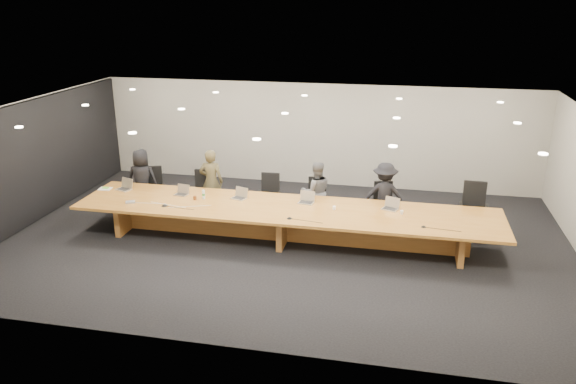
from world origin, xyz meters
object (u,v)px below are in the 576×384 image
person_d (384,195)px  laptop_c (239,193)px  person_a (142,180)px  amber_mug (195,198)px  chair_mid_right (316,199)px  chair_right (384,204)px  av_box (130,202)px  mic_center (289,218)px  chair_far_right (474,209)px  water_bottle (204,195)px  laptop_b (181,190)px  mic_left (165,205)px  conference_table (285,218)px  chair_mid_left (269,195)px  paper_cup_far (402,212)px  mic_right (424,226)px  paper_cup_near (334,208)px  chair_left (202,192)px  laptop_d (306,198)px  chair_far_left (153,188)px  laptop_a (123,184)px  person_c (316,192)px  person_b (211,182)px  laptop_e (390,204)px

person_d → laptop_c: bearing=13.1°
person_a → amber_mug: (1.77, -1.08, 0.04)m
chair_mid_right → chair_right: (1.57, -0.02, 0.01)m
av_box → mic_center: size_ratio=1.70×
chair_far_right → laptop_c: chair_far_right is taller
laptop_c → water_bottle: size_ratio=1.61×
mic_center → laptop_b: bearing=161.5°
person_a → mic_left: (1.27, -1.58, 0.01)m
conference_table → chair_mid_left: (-0.68, 1.32, -0.00)m
person_d → mic_center: person_d is taller
paper_cup_far → mic_right: (0.43, -0.61, -0.03)m
chair_mid_left → chair_right: 2.70m
mic_right → paper_cup_near: bearing=162.4°
chair_left → av_box: size_ratio=5.33×
paper_cup_far → chair_right: bearing=108.7°
mic_left → mic_center: bearing=-3.3°
water_bottle → chair_mid_left: bearing=43.5°
laptop_b → laptop_d: size_ratio=0.91×
conference_table → water_bottle: water_bottle is taller
person_a → laptop_b: (1.35, -0.84, 0.11)m
person_a → person_d: bearing=173.1°
chair_far_left → laptop_a: 0.97m
conference_table → person_d: size_ratio=5.97×
person_c → paper_cup_near: bearing=98.8°
paper_cup_near → paper_cup_far: same height
person_c → mic_right: size_ratio=13.83×
chair_right → person_c: size_ratio=0.71×
person_d → laptop_b: person_d is taller
person_b → laptop_a: 2.03m
conference_table → laptop_a: 3.94m
water_bottle → laptop_b: bearing=167.6°
mic_center → person_c: bearing=81.9°
chair_mid_right → av_box: bearing=-156.0°
chair_left → chair_right: 4.34m
paper_cup_far → paper_cup_near: bearing=-178.8°
laptop_d → paper_cup_near: bearing=-15.6°
paper_cup_far → av_box: 5.80m
water_bottle → person_a: bearing=153.4°
chair_mid_right → laptop_b: chair_mid_right is taller
person_c → laptop_b: 3.08m
person_c → laptop_c: bearing=11.2°
person_c → amber_mug: 2.77m
laptop_b → chair_mid_left: bearing=39.1°
person_a → laptop_c: size_ratio=4.84×
chair_far_right → laptop_c: size_ratio=3.74×
paper_cup_far → chair_far_left: bearing=169.7°
chair_left → laptop_e: chair_left is taller
person_a → av_box: person_a is taller
chair_mid_left → mic_center: 2.12m
person_b → amber_mug: (0.03, -1.17, 0.00)m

